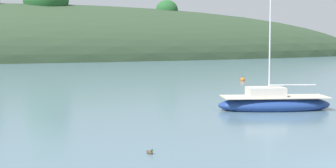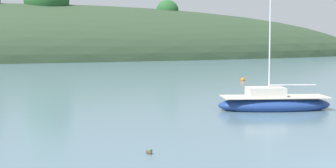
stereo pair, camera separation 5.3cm
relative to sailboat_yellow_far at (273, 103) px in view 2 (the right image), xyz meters
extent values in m
ellipsoid|color=#2D422B|center=(-4.53, 78.69, -0.41)|extent=(150.00, 36.00, 21.18)
ellipsoid|color=#235628|center=(21.44, 76.11, 9.29)|extent=(4.61, 4.19, 4.19)
ellipsoid|color=navy|center=(0.05, -0.01, -0.11)|extent=(7.29, 4.10, 1.11)
cube|color=beige|center=(0.05, -0.01, 0.39)|extent=(6.70, 3.77, 0.06)
cube|color=beige|center=(-0.48, 0.13, 0.68)|extent=(2.54, 2.06, 0.59)
cylinder|color=silver|center=(-0.28, 0.08, 3.94)|extent=(0.09, 0.09, 7.11)
cylinder|color=silver|center=(1.12, -0.31, 1.10)|extent=(2.82, 0.84, 0.07)
sphere|color=orange|center=(8.31, 19.24, -0.29)|extent=(0.44, 0.44, 0.44)
cylinder|color=black|center=(8.31, 19.24, -0.02)|extent=(0.04, 0.04, 0.10)
ellipsoid|color=#473828|center=(-10.89, -8.84, -0.37)|extent=(0.27, 0.38, 0.16)
sphere|color=#1E4723|center=(-10.85, -8.98, -0.26)|extent=(0.09, 0.09, 0.09)
cone|color=gold|center=(-10.83, -9.04, -0.26)|extent=(0.05, 0.05, 0.04)
cone|color=#473828|center=(-10.94, -8.70, -0.34)|extent=(0.09, 0.09, 0.08)
camera|label=1|loc=(-17.30, -27.92, 4.08)|focal=57.34mm
camera|label=2|loc=(-17.25, -27.94, 4.08)|focal=57.34mm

